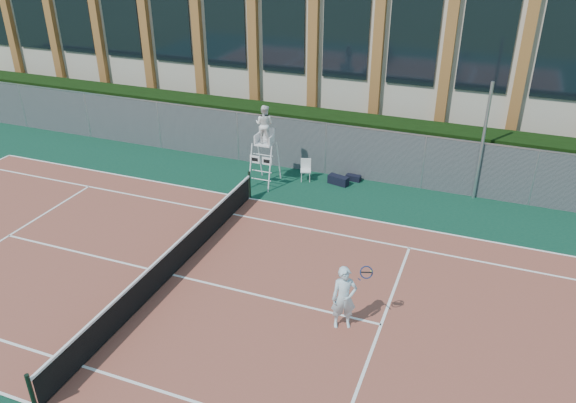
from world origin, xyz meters
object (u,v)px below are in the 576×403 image
(steel_pole, at_px, (483,143))
(tennis_player, at_px, (344,298))
(plastic_chair, at_px, (306,168))
(umpire_chair, at_px, (264,127))

(steel_pole, height_order, tennis_player, steel_pole)
(plastic_chair, bearing_deg, steel_pole, 6.72)
(steel_pole, relative_size, plastic_chair, 5.07)
(umpire_chair, relative_size, plastic_chair, 3.69)
(umpire_chair, distance_m, tennis_player, 9.32)
(steel_pole, xyz_separation_m, umpire_chair, (-7.99, -1.66, 0.14))
(steel_pole, distance_m, umpire_chair, 8.16)
(steel_pole, distance_m, tennis_player, 9.55)
(umpire_chair, height_order, plastic_chair, umpire_chair)
(plastic_chair, relative_size, tennis_player, 0.49)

